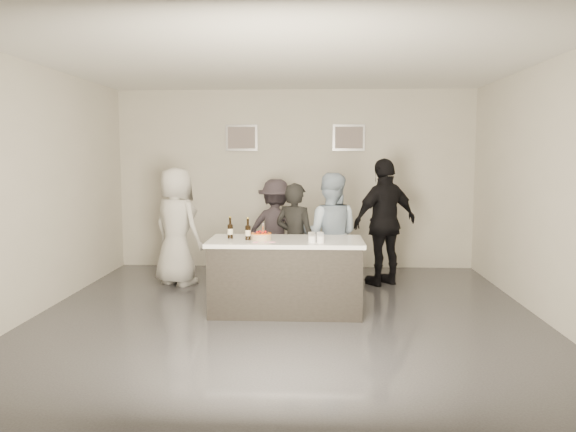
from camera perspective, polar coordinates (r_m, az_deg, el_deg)
The scene contains 19 objects.
floor at distance 6.80m, azimuth -0.20°, elevation -10.15°, with size 6.00×6.00×0.00m, color #3D3D42.
ceiling at distance 6.61m, azimuth -0.21°, elevation 15.67°, with size 6.00×6.00×0.00m, color white.
wall_back at distance 9.53m, azimuth 0.71°, elevation 3.74°, with size 6.00×0.04×3.00m, color beige.
wall_front at distance 3.55m, azimuth -2.68°, elevation -0.56°, with size 6.00×0.04×3.00m, color beige.
wall_left at distance 7.33m, azimuth -24.37°, elevation 2.42°, with size 0.04×6.00×3.00m, color beige.
wall_right at distance 7.05m, azimuth 24.97°, elevation 2.26°, with size 0.04×6.00×3.00m, color beige.
picture_left at distance 9.56m, azimuth -4.73°, elevation 7.92°, with size 0.54×0.04×0.44m, color #B2B2B7.
picture_right at distance 9.50m, azimuth 6.20°, elevation 7.92°, with size 0.54×0.04×0.44m, color #B2B2B7.
bar_counter at distance 6.86m, azimuth -0.22°, elevation -6.11°, with size 1.86×0.86×0.90m, color white.
cake at distance 6.75m, azimuth -2.73°, elevation -2.12°, with size 0.24×0.24×0.07m, color orange.
beer_bottle_a at distance 6.88m, azimuth -5.89°, elevation -1.21°, with size 0.07×0.07×0.26m, color black.
beer_bottle_b at distance 6.75m, azimuth -4.10°, elevation -1.34°, with size 0.07×0.07×0.26m, color black.
tumbler_cluster at distance 6.70m, azimuth 2.87°, elevation -2.17°, with size 0.19×0.40×0.08m, color gold.
candles at distance 6.54m, azimuth -2.33°, elevation -2.70°, with size 0.24×0.08×0.01m, color pink.
person_main_black at distance 7.50m, azimuth 0.71°, elevation -2.52°, with size 0.56×0.37×1.55m, color black.
person_main_blue at distance 7.63m, azimuth 4.28°, elevation -1.90°, with size 0.82×0.64×1.68m, color #97ACC5.
person_guest_left at distance 8.42m, azimuth -11.24°, elevation -1.04°, with size 0.85×0.55×1.74m, color silver.
person_guest_right at distance 8.36m, azimuth 9.83°, elevation -0.60°, with size 1.09×0.46×1.87m, color black.
person_guest_back at distance 8.67m, azimuth -1.23°, elevation -1.34°, with size 1.00×0.57×1.54m, color #2E282F.
Camera 1 is at (0.33, -6.51, 1.92)m, focal length 35.00 mm.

